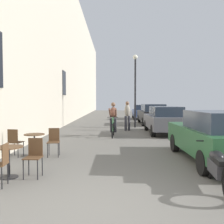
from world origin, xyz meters
TOP-DOWN VIEW (x-y plane):
  - ground_plane at (0.00, 0.00)m, footprint 88.00×88.00m
  - building_facade_left at (-3.45, 14.00)m, footprint 0.54×68.00m
  - cafe_table_near at (-2.15, 1.70)m, footprint 0.64×0.64m
  - cafe_chair_near_toward_street at (-1.60, 1.77)m, footprint 0.39×0.39m
  - cafe_table_mid at (-2.25, 3.84)m, footprint 0.64×0.64m
  - cafe_chair_mid_toward_street at (-2.85, 3.76)m, footprint 0.44×0.44m
  - cafe_chair_mid_toward_wall at (-1.65, 3.91)m, footprint 0.42×0.42m
  - cyclist_on_bicycle at (0.28, 8.34)m, footprint 0.52×1.76m
  - pedestrian_near at (1.14, 10.72)m, footprint 0.35×0.25m
  - pedestrian_mid at (1.24, 12.15)m, footprint 0.37×0.29m
  - street_lamp at (1.79, 12.60)m, footprint 0.32×0.32m
  - parked_car_nearest at (3.19, 3.12)m, footprint 1.80×4.19m
  - parked_car_second at (3.07, 9.41)m, footprint 1.84×4.21m
  - parked_car_third at (3.31, 14.84)m, footprint 1.87×4.38m
  - parked_car_fourth at (3.15, 20.32)m, footprint 1.81×4.06m
  - parked_motorcycle at (2.37, 1.04)m, footprint 0.62×2.14m

SIDE VIEW (x-z plane):
  - ground_plane at x=0.00m, z-range 0.00..0.00m
  - parked_motorcycle at x=2.37m, z-range -0.05..0.86m
  - cafe_chair_near_toward_street at x=-1.60m, z-range 0.07..0.96m
  - cafe_chair_mid_toward_street at x=-2.85m, z-range 0.07..0.96m
  - cafe_chair_mid_toward_wall at x=-1.65m, z-range 0.07..0.96m
  - cafe_table_near at x=-2.15m, z-range 0.16..0.88m
  - cafe_table_mid at x=-2.25m, z-range 0.16..0.88m
  - parked_car_fourth at x=3.15m, z-range 0.03..1.45m
  - parked_car_nearest at x=3.19m, z-range 0.03..1.51m
  - parked_car_second at x=3.07m, z-range 0.03..1.51m
  - parked_car_third at x=3.31m, z-range 0.03..1.58m
  - cyclist_on_bicycle at x=0.28m, z-range -0.06..1.68m
  - pedestrian_mid at x=1.24m, z-range 0.10..1.75m
  - pedestrian_near at x=1.14m, z-range 0.11..1.88m
  - street_lamp at x=1.79m, z-range 0.66..5.56m
  - building_facade_left at x=-3.45m, z-range 0.00..12.13m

